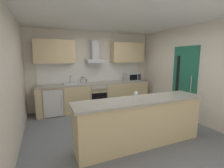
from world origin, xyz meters
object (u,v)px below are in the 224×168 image
at_px(wine_glass, 136,94).
at_px(oven, 97,96).
at_px(refrigerator, 53,101).
at_px(microwave, 132,77).
at_px(range_hood, 95,56).
at_px(kettle, 83,81).
at_px(sink, 71,84).

bearing_deg(wine_glass, oven, 88.57).
bearing_deg(wine_glass, refrigerator, 117.42).
relative_size(oven, microwave, 1.60).
height_order(range_hood, wine_glass, range_hood).
relative_size(kettle, wine_glass, 1.62).
xyz_separation_m(sink, wine_glass, (0.76, -2.59, 0.14)).
bearing_deg(refrigerator, range_hood, 5.39).
height_order(microwave, kettle, microwave).
distance_m(microwave, range_hood, 1.54).
xyz_separation_m(refrigerator, sink, (0.57, 0.01, 0.50)).
xyz_separation_m(range_hood, wine_glass, (-0.06, -2.71, -0.72)).
relative_size(sink, kettle, 1.73).
bearing_deg(range_hood, oven, -90.00).
xyz_separation_m(sink, kettle, (0.35, -0.04, 0.08)).
bearing_deg(oven, sink, 179.24).
height_order(microwave, sink, microwave).
xyz_separation_m(kettle, range_hood, (0.48, 0.16, 0.78)).
height_order(oven, refrigerator, oven).
distance_m(oven, sink, 0.95).
bearing_deg(oven, refrigerator, -179.89).
bearing_deg(kettle, oven, 4.04).
relative_size(microwave, sink, 1.00).
bearing_deg(sink, wine_glass, -73.57).
distance_m(sink, range_hood, 1.20).
relative_size(oven, wine_glass, 4.50).
distance_m(refrigerator, wine_glass, 2.97).
distance_m(oven, wine_glass, 2.65).
relative_size(microwave, wine_glass, 2.81).
relative_size(range_hood, wine_glass, 4.05).
xyz_separation_m(oven, range_hood, (0.00, 0.13, 1.33)).
bearing_deg(sink, microwave, -1.02).
bearing_deg(sink, refrigerator, -178.63).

